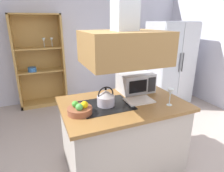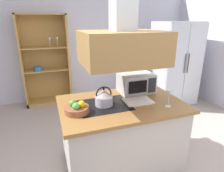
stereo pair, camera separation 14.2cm
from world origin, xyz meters
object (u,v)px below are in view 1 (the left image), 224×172
object	(u,v)px
kettle	(106,98)
fruit_bowl	(80,109)
refrigerator	(169,63)
dish_cabinet	(41,66)
microwave	(135,82)
cutting_board	(139,100)
wine_glass_on_counter	(170,93)

from	to	relation	value
kettle	fruit_bowl	size ratio (longest dim) A/B	0.87
refrigerator	kettle	distance (m)	2.66
dish_cabinet	microwave	size ratio (longest dim) A/B	4.30
cutting_board	fruit_bowl	world-z (taller)	fruit_bowl
kettle	wine_glass_on_counter	distance (m)	0.75
cutting_board	wine_glass_on_counter	bearing A→B (deg)	-41.19
dish_cabinet	wine_glass_on_counter	bearing A→B (deg)	-65.06
wine_glass_on_counter	fruit_bowl	size ratio (longest dim) A/B	0.78
microwave	fruit_bowl	xyz separation A→B (m)	(-0.89, -0.38, -0.08)
kettle	cutting_board	xyz separation A→B (m)	(0.42, -0.04, -0.09)
microwave	fruit_bowl	world-z (taller)	microwave
cutting_board	fruit_bowl	size ratio (longest dim) A/B	1.28
dish_cabinet	fruit_bowl	bearing A→B (deg)	-84.21
refrigerator	fruit_bowl	xyz separation A→B (m)	(-2.48, -1.65, 0.04)
wine_glass_on_counter	cutting_board	bearing A→B (deg)	138.81
kettle	wine_glass_on_counter	xyz separation A→B (m)	(0.70, -0.28, 0.05)
kettle	microwave	distance (m)	0.63
dish_cabinet	kettle	xyz separation A→B (m)	(0.59, -2.49, 0.12)
kettle	fruit_bowl	distance (m)	0.35
refrigerator	kettle	xyz separation A→B (m)	(-2.15, -1.56, 0.09)
fruit_bowl	microwave	bearing A→B (deg)	23.27
refrigerator	cutting_board	size ratio (longest dim) A/B	5.36
kettle	fruit_bowl	bearing A→B (deg)	-164.88
kettle	cutting_board	bearing A→B (deg)	-5.85
dish_cabinet	wine_glass_on_counter	distance (m)	3.06
wine_glass_on_counter	fruit_bowl	xyz separation A→B (m)	(-1.03, 0.19, -0.10)
dish_cabinet	kettle	distance (m)	2.56
dish_cabinet	kettle	bearing A→B (deg)	-76.59
kettle	dish_cabinet	bearing A→B (deg)	103.41
dish_cabinet	wine_glass_on_counter	world-z (taller)	dish_cabinet
dish_cabinet	cutting_board	xyz separation A→B (m)	(1.02, -2.54, 0.03)
cutting_board	dish_cabinet	bearing A→B (deg)	111.89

